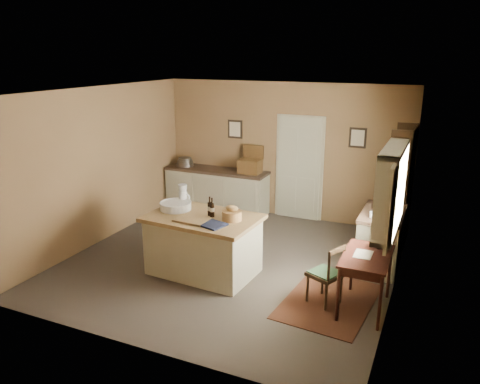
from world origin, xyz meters
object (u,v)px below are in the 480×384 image
(desk_chair, at_px, (325,274))
(shelving_unit, at_px, (402,186))
(right_cabinet, at_px, (381,239))
(work_island, at_px, (203,243))
(sideboard, at_px, (217,189))
(writing_desk, at_px, (367,262))

(desk_chair, bearing_deg, shelving_unit, 100.54)
(desk_chair, distance_m, right_cabinet, 1.54)
(right_cabinet, bearing_deg, work_island, -151.67)
(sideboard, height_order, writing_desk, sideboard)
(shelving_unit, bearing_deg, right_cabinet, -97.36)
(work_island, bearing_deg, shelving_unit, 47.80)
(writing_desk, bearing_deg, right_cabinet, 90.01)
(writing_desk, bearing_deg, desk_chair, -174.28)
(work_island, bearing_deg, sideboard, 116.12)
(desk_chair, bearing_deg, right_cabinet, 95.25)
(right_cabinet, bearing_deg, writing_desk, -89.99)
(right_cabinet, bearing_deg, sideboard, 158.54)
(work_island, relative_size, shelving_unit, 0.83)
(work_island, xyz_separation_m, sideboard, (-1.11, 2.70, -0.00))
(desk_chair, bearing_deg, work_island, -159.67)
(sideboard, relative_size, writing_desk, 2.29)
(sideboard, xyz_separation_m, writing_desk, (3.54, -2.80, 0.19))
(right_cabinet, bearing_deg, desk_chair, -109.47)
(sideboard, relative_size, shelving_unit, 1.07)
(sideboard, height_order, shelving_unit, shelving_unit)
(sideboard, xyz_separation_m, desk_chair, (3.03, -2.85, -0.07))
(writing_desk, height_order, right_cabinet, right_cabinet)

